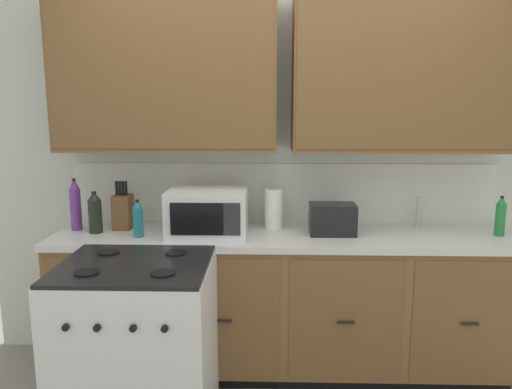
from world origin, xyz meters
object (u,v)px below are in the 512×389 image
at_px(stove_range, 138,350).
at_px(bottle_violet, 75,205).
at_px(knife_block, 123,211).
at_px(paper_towel_roll, 274,209).
at_px(bottle_dark, 95,213).
at_px(toaster, 332,219).
at_px(bottle_teal, 138,219).
at_px(bottle_green, 501,216).
at_px(microwave, 208,212).

xyz_separation_m(stove_range, bottle_violet, (-0.55, 0.69, 0.62)).
bearing_deg(knife_block, paper_towel_roll, 1.64).
bearing_deg(stove_range, bottle_dark, 123.37).
height_order(paper_towel_roll, bottle_dark, bottle_dark).
relative_size(toaster, bottle_teal, 1.23).
height_order(stove_range, paper_towel_roll, paper_towel_roll).
bearing_deg(knife_block, stove_range, -70.02).
bearing_deg(bottle_teal, bottle_green, 2.36).
height_order(paper_towel_roll, bottle_green, paper_towel_roll).
height_order(paper_towel_roll, bottle_teal, paper_towel_roll).
relative_size(stove_range, bottle_dark, 3.64).
xyz_separation_m(toaster, bottle_green, (1.02, -0.00, 0.02)).
height_order(stove_range, bottle_green, bottle_green).
bearing_deg(knife_block, bottle_dark, -142.78).
xyz_separation_m(microwave, bottle_teal, (-0.41, -0.06, -0.03)).
height_order(toaster, bottle_dark, bottle_dark).
bearing_deg(bottle_green, microwave, -179.14).
bearing_deg(bottle_teal, microwave, 8.78).
distance_m(bottle_green, bottle_dark, 2.49).
bearing_deg(bottle_teal, knife_block, 127.19).
bearing_deg(knife_block, toaster, -4.43).
distance_m(toaster, paper_towel_roll, 0.38).
relative_size(toaster, knife_block, 0.90).
xyz_separation_m(paper_towel_roll, bottle_dark, (-1.11, -0.14, -0.00)).
relative_size(stove_range, microwave, 1.98).
xyz_separation_m(toaster, paper_towel_roll, (-0.36, 0.13, 0.03)).
bearing_deg(microwave, bottle_green, 0.86).
distance_m(bottle_teal, bottle_green, 2.20).
distance_m(stove_range, bottle_teal, 0.78).
bearing_deg(paper_towel_roll, bottle_dark, -173.03).
height_order(toaster, paper_towel_roll, paper_towel_roll).
bearing_deg(bottle_violet, toaster, -2.36).
xyz_separation_m(stove_range, toaster, (1.07, 0.62, 0.56)).
distance_m(paper_towel_roll, bottle_violet, 1.26).
xyz_separation_m(stove_range, microwave, (0.30, 0.59, 0.60)).
xyz_separation_m(stove_range, bottle_green, (2.08, 0.62, 0.58)).
bearing_deg(bottle_green, paper_towel_roll, 174.43).
distance_m(toaster, bottle_green, 1.02).
height_order(paper_towel_roll, bottle_violet, bottle_violet).
bearing_deg(bottle_violet, bottle_dark, -25.77).
bearing_deg(paper_towel_roll, toaster, -19.91).
relative_size(microwave, bottle_teal, 2.10).
bearing_deg(bottle_green, bottle_teal, -177.64).
xyz_separation_m(microwave, knife_block, (-0.56, 0.13, -0.02)).
xyz_separation_m(bottle_dark, bottle_violet, (-0.15, 0.07, 0.03)).
height_order(stove_range, toaster, toaster).
height_order(toaster, bottle_teal, bottle_teal).
relative_size(stove_range, bottle_teal, 4.16).
relative_size(microwave, bottle_dark, 1.84).
bearing_deg(bottle_violet, knife_block, 7.11).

